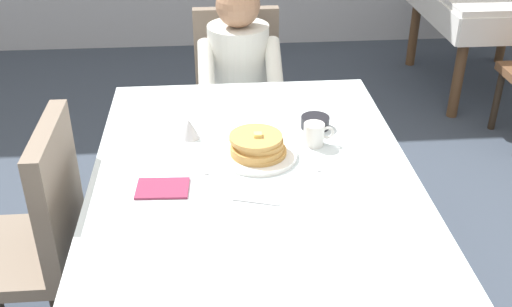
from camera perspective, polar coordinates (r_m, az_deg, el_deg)
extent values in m
cube|color=silver|center=(2.10, -0.26, -2.03)|extent=(1.10, 1.50, 0.04)
cube|color=silver|center=(2.82, -1.44, 4.20)|extent=(1.10, 0.01, 0.18)
cube|color=silver|center=(2.20, -14.91, -5.02)|extent=(0.01, 1.50, 0.18)
cube|color=silver|center=(2.27, 13.94, -3.73)|extent=(0.01, 1.50, 0.18)
cylinder|color=brown|center=(2.88, -10.65, -1.61)|extent=(0.07, 0.07, 0.70)
cylinder|color=brown|center=(2.92, 7.95, -0.84)|extent=(0.07, 0.07, 0.70)
cube|color=#7A6B5B|center=(3.18, -1.58, 3.65)|extent=(0.44, 0.44, 0.05)
cube|color=#7A6B5B|center=(3.26, -1.85, 9.39)|extent=(0.44, 0.06, 0.48)
cylinder|color=#2D2319|center=(3.14, 1.94, -1.36)|extent=(0.04, 0.04, 0.40)
cylinder|color=#2D2319|center=(3.13, -4.63, -1.63)|extent=(0.04, 0.04, 0.40)
cylinder|color=#2D2319|center=(3.45, 1.28, 1.73)|extent=(0.04, 0.04, 0.40)
cylinder|color=#2D2319|center=(3.44, -4.70, 1.50)|extent=(0.04, 0.04, 0.40)
cylinder|color=silver|center=(3.06, -1.63, 7.78)|extent=(0.30, 0.30, 0.46)
sphere|color=#A37556|center=(2.93, -1.70, 13.71)|extent=(0.21, 0.21, 0.21)
cylinder|color=silver|center=(2.91, 1.69, 8.11)|extent=(0.08, 0.29, 0.23)
cylinder|color=silver|center=(2.90, -4.68, 7.90)|extent=(0.08, 0.29, 0.23)
cylinder|color=#383D51|center=(3.11, 0.15, -1.24)|extent=(0.10, 0.10, 0.45)
cylinder|color=#383D51|center=(3.10, -2.80, -1.36)|extent=(0.10, 0.10, 0.45)
cube|color=#7A6B5B|center=(2.38, -21.85, -8.82)|extent=(0.44, 0.44, 0.05)
cube|color=#7A6B5B|center=(2.18, -18.13, -3.36)|extent=(0.06, 0.44, 0.48)
cylinder|color=#2D2319|center=(2.61, -16.09, -10.23)|extent=(0.04, 0.04, 0.40)
cylinder|color=white|center=(2.17, 0.17, -0.12)|extent=(0.28, 0.28, 0.02)
cylinder|color=tan|center=(2.16, 0.23, 0.21)|extent=(0.20, 0.20, 0.02)
cylinder|color=tan|center=(2.14, 0.10, 0.53)|extent=(0.19, 0.19, 0.02)
cylinder|color=tan|center=(2.14, 0.24, 1.04)|extent=(0.18, 0.18, 0.02)
cylinder|color=tan|center=(2.14, -0.01, 1.50)|extent=(0.19, 0.19, 0.02)
cube|color=#F4E072|center=(2.13, 0.17, 1.77)|extent=(0.03, 0.03, 0.01)
cylinder|color=white|center=(2.24, 5.43, 1.80)|extent=(0.08, 0.08, 0.08)
torus|color=white|center=(2.24, 6.69, 1.94)|extent=(0.05, 0.01, 0.05)
cylinder|color=black|center=(2.37, 5.55, 2.93)|extent=(0.11, 0.11, 0.04)
cone|color=silver|center=(2.29, -6.28, 2.34)|extent=(0.08, 0.08, 0.07)
cube|color=silver|center=(2.15, -4.85, -0.72)|extent=(0.03, 0.18, 0.00)
cube|color=silver|center=(2.17, 5.21, -0.31)|extent=(0.04, 0.20, 0.00)
cube|color=silver|center=(1.93, -0.02, -4.51)|extent=(0.15, 0.06, 0.00)
cube|color=#8C2D4C|center=(2.01, -8.73, -3.24)|extent=(0.18, 0.13, 0.01)
cube|color=white|center=(4.49, 15.86, 13.05)|extent=(0.01, 1.10, 0.18)
cylinder|color=brown|center=(4.19, 18.52, 7.66)|extent=(0.07, 0.07, 0.70)
cylinder|color=brown|center=(5.02, 14.67, 11.80)|extent=(0.07, 0.07, 0.70)
cylinder|color=brown|center=(5.30, 22.41, 11.49)|extent=(0.07, 0.07, 0.70)
cylinder|color=#2D2319|center=(4.16, 21.59, 4.65)|extent=(0.04, 0.04, 0.40)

